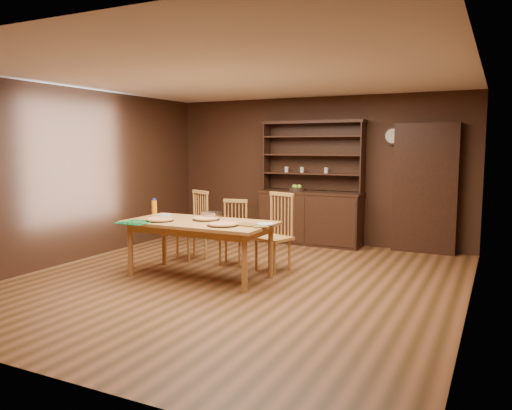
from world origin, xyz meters
The scene contains 20 objects.
floor centered at (0.00, 0.00, 0.00)m, with size 6.00×6.00×0.00m, color brown.
room_shell centered at (0.00, 0.00, 1.58)m, with size 6.00×6.00×6.00m.
china_hutch centered at (0.00, 2.75, 0.60)m, with size 1.84×0.52×2.17m.
doorway centered at (1.90, 2.90, 1.05)m, with size 1.00×0.18×2.10m, color #321810.
wall_clock centered at (1.35, 2.96, 1.90)m, with size 0.30×0.05×0.30m.
dining_table centered at (-0.53, -0.05, 0.67)m, with size 1.95×0.98×0.75m.
chair_left centered at (-1.20, 0.87, 0.56)m, with size 0.56×0.55×1.05m.
chair_center centered at (-0.51, 0.85, 0.50)m, with size 0.46×0.44×0.95m.
chair_right centered at (0.21, 0.79, 0.58)m, with size 0.55×0.54×1.09m.
pizza_left centered at (-1.01, -0.26, 0.77)m, with size 0.37×0.37×0.04m.
pizza_right centered at (-0.07, -0.22, 0.77)m, with size 0.39×0.39×0.04m.
pizza_center centered at (-0.51, 0.09, 0.77)m, with size 0.37×0.37×0.04m.
cooling_rack centered at (-1.21, -0.52, 0.76)m, with size 0.37×0.37×0.02m, color #0CA357, non-canonical shape.
plate_left centered at (-1.28, 0.21, 0.76)m, with size 0.23×0.23×0.02m.
plate_right centered at (0.36, 0.09, 0.76)m, with size 0.24×0.24×0.02m.
foil_dish centered at (-0.53, 0.27, 0.80)m, with size 0.23×0.16×0.09m, color silver.
juice_bottle centered at (-1.50, 0.26, 0.86)m, with size 0.08×0.08×0.23m.
pot_holder_a centered at (0.39, -0.11, 0.76)m, with size 0.18×0.18×0.01m, color #A31312.
pot_holder_b centered at (0.19, -0.07, 0.76)m, with size 0.21×0.21×0.02m, color #A31312.
fruit_bowl centered at (-0.24, 2.69, 0.98)m, with size 0.30×0.30×0.12m.
Camera 1 is at (3.01, -5.52, 1.73)m, focal length 35.00 mm.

